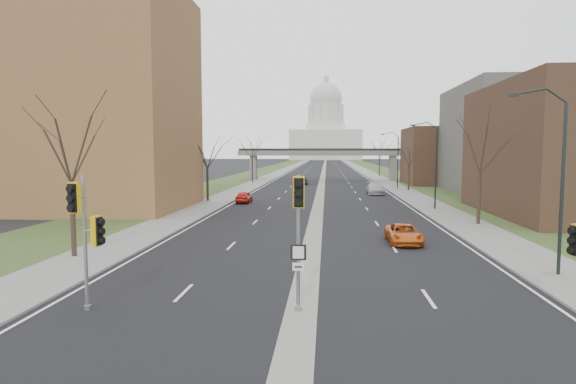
# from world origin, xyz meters

# --- Properties ---
(ground) EXTENTS (700.00, 700.00, 0.00)m
(ground) POSITION_xyz_m (0.00, 0.00, 0.00)
(ground) COLOR black
(ground) RESTS_ON ground
(road_surface) EXTENTS (20.00, 600.00, 0.01)m
(road_surface) POSITION_xyz_m (0.00, 150.00, 0.01)
(road_surface) COLOR black
(road_surface) RESTS_ON ground
(median_strip) EXTENTS (1.20, 600.00, 0.02)m
(median_strip) POSITION_xyz_m (0.00, 150.00, 0.00)
(median_strip) COLOR gray
(median_strip) RESTS_ON ground
(sidewalk_right) EXTENTS (4.00, 600.00, 0.12)m
(sidewalk_right) POSITION_xyz_m (12.00, 150.00, 0.06)
(sidewalk_right) COLOR gray
(sidewalk_right) RESTS_ON ground
(sidewalk_left) EXTENTS (4.00, 600.00, 0.12)m
(sidewalk_left) POSITION_xyz_m (-12.00, 150.00, 0.06)
(sidewalk_left) COLOR gray
(sidewalk_left) RESTS_ON ground
(grass_verge_right) EXTENTS (8.00, 600.00, 0.10)m
(grass_verge_right) POSITION_xyz_m (18.00, 150.00, 0.05)
(grass_verge_right) COLOR #263A1B
(grass_verge_right) RESTS_ON ground
(grass_verge_left) EXTENTS (8.00, 600.00, 0.10)m
(grass_verge_left) POSITION_xyz_m (-18.00, 150.00, 0.05)
(grass_verge_left) COLOR #263A1B
(grass_verge_left) RESTS_ON ground
(apartment_building) EXTENTS (25.00, 16.00, 22.00)m
(apartment_building) POSITION_xyz_m (-26.00, 30.00, 11.00)
(apartment_building) COLOR brown
(apartment_building) RESTS_ON ground
(commercial_block_mid) EXTENTS (18.00, 22.00, 15.00)m
(commercial_block_mid) POSITION_xyz_m (28.00, 52.00, 7.50)
(commercial_block_mid) COLOR #595651
(commercial_block_mid) RESTS_ON ground
(commercial_block_far) EXTENTS (14.00, 14.00, 10.00)m
(commercial_block_far) POSITION_xyz_m (22.00, 70.00, 5.00)
(commercial_block_far) COLOR #452D20
(commercial_block_far) RESTS_ON ground
(pedestrian_bridge) EXTENTS (34.00, 3.00, 6.45)m
(pedestrian_bridge) POSITION_xyz_m (0.00, 80.00, 4.84)
(pedestrian_bridge) COLOR slate
(pedestrian_bridge) RESTS_ON ground
(capitol) EXTENTS (48.00, 42.00, 55.75)m
(capitol) POSITION_xyz_m (0.00, 320.00, 18.60)
(capitol) COLOR beige
(capitol) RESTS_ON ground
(streetlight_near) EXTENTS (2.61, 0.20, 8.70)m
(streetlight_near) POSITION_xyz_m (10.99, 6.00, 6.95)
(streetlight_near) COLOR black
(streetlight_near) RESTS_ON sidewalk_right
(streetlight_mid) EXTENTS (2.61, 0.20, 8.70)m
(streetlight_mid) POSITION_xyz_m (10.99, 32.00, 6.95)
(streetlight_mid) COLOR black
(streetlight_mid) RESTS_ON sidewalk_right
(streetlight_far) EXTENTS (2.61, 0.20, 8.70)m
(streetlight_far) POSITION_xyz_m (10.99, 58.00, 6.95)
(streetlight_far) COLOR black
(streetlight_far) RESTS_ON sidewalk_right
(tree_left_a) EXTENTS (7.20, 7.20, 9.40)m
(tree_left_a) POSITION_xyz_m (-13.00, 8.00, 6.64)
(tree_left_a) COLOR #382B21
(tree_left_a) RESTS_ON sidewalk_left
(tree_left_b) EXTENTS (6.75, 6.75, 8.81)m
(tree_left_b) POSITION_xyz_m (-13.00, 38.00, 6.23)
(tree_left_b) COLOR #382B21
(tree_left_b) RESTS_ON sidewalk_left
(tree_left_c) EXTENTS (7.65, 7.65, 9.99)m
(tree_left_c) POSITION_xyz_m (-13.00, 72.00, 7.04)
(tree_left_c) COLOR #382B21
(tree_left_c) RESTS_ON sidewalk_left
(tree_right_a) EXTENTS (7.20, 7.20, 9.40)m
(tree_right_a) POSITION_xyz_m (13.00, 22.00, 6.64)
(tree_right_a) COLOR #382B21
(tree_right_a) RESTS_ON sidewalk_right
(tree_right_b) EXTENTS (6.30, 6.30, 8.22)m
(tree_right_b) POSITION_xyz_m (13.00, 55.00, 5.82)
(tree_right_b) COLOR #382B21
(tree_right_b) RESTS_ON sidewalk_right
(tree_right_c) EXTENTS (7.65, 7.65, 9.99)m
(tree_right_c) POSITION_xyz_m (13.00, 95.00, 7.04)
(tree_right_c) COLOR #382B21
(tree_right_c) RESTS_ON sidewalk_right
(signal_pole_left) EXTENTS (1.00, 0.86, 5.02)m
(signal_pole_left) POSITION_xyz_m (-7.78, -0.59, 3.29)
(signal_pole_left) COLOR gray
(signal_pole_left) RESTS_ON ground
(signal_pole_median) EXTENTS (0.58, 0.83, 5.04)m
(signal_pole_median) POSITION_xyz_m (-0.09, -0.11, 3.51)
(signal_pole_median) COLOR gray
(signal_pole_median) RESTS_ON ground
(car_left_near) EXTENTS (1.62, 3.95, 1.34)m
(car_left_near) POSITION_xyz_m (-8.53, 37.12, 0.67)
(car_left_near) COLOR red
(car_left_near) RESTS_ON ground
(car_left_far) EXTENTS (1.48, 3.95, 1.29)m
(car_left_far) POSITION_xyz_m (-3.16, 67.93, 0.64)
(car_left_far) COLOR black
(car_left_far) RESTS_ON ground
(car_right_near) EXTENTS (2.03, 4.38, 1.22)m
(car_right_near) POSITION_xyz_m (5.87, 13.87, 0.61)
(car_right_near) COLOR #C85615
(car_right_near) RESTS_ON ground
(car_right_mid) EXTENTS (2.19, 5.38, 1.56)m
(car_right_mid) POSITION_xyz_m (7.55, 49.41, 0.78)
(car_right_mid) COLOR #ABA9B1
(car_right_mid) RESTS_ON ground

